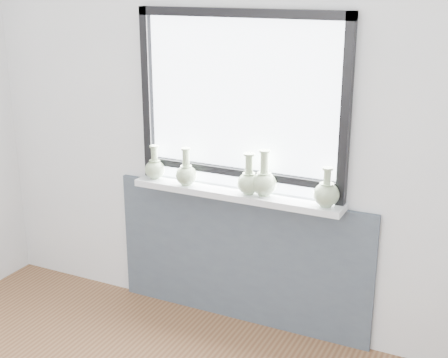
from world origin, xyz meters
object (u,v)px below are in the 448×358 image
at_px(windowsill, 236,194).
at_px(vase_a, 155,168).
at_px(vase_b, 186,173).
at_px(vase_c, 249,181).
at_px(vase_e, 326,193).
at_px(vase_d, 264,181).

xyz_separation_m(windowsill, vase_a, (-0.56, -0.00, 0.09)).
distance_m(vase_b, vase_c, 0.41).
bearing_deg(vase_c, vase_b, -177.90).
relative_size(vase_b, vase_e, 1.04).
bearing_deg(vase_d, windowsill, -179.36).
height_order(vase_a, vase_e, vase_e).
height_order(windowsill, vase_a, vase_a).
bearing_deg(vase_b, vase_e, 0.83).
height_order(windowsill, vase_d, vase_d).
distance_m(windowsill, vase_e, 0.57).
xyz_separation_m(vase_a, vase_c, (0.65, -0.01, 0.01)).
bearing_deg(vase_a, vase_b, -5.89).
xyz_separation_m(vase_c, vase_e, (0.47, -0.00, -0.00)).
bearing_deg(vase_d, vase_b, -176.47).
bearing_deg(vase_d, vase_a, -179.53).
relative_size(vase_a, vase_d, 0.79).
xyz_separation_m(vase_b, vase_e, (0.88, 0.01, 0.00)).
bearing_deg(vase_a, vase_c, -0.86).
bearing_deg(vase_e, vase_c, 179.73).
distance_m(vase_a, vase_e, 1.12).
distance_m(windowsill, vase_d, 0.21).
bearing_deg(vase_b, vase_c, 2.10).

